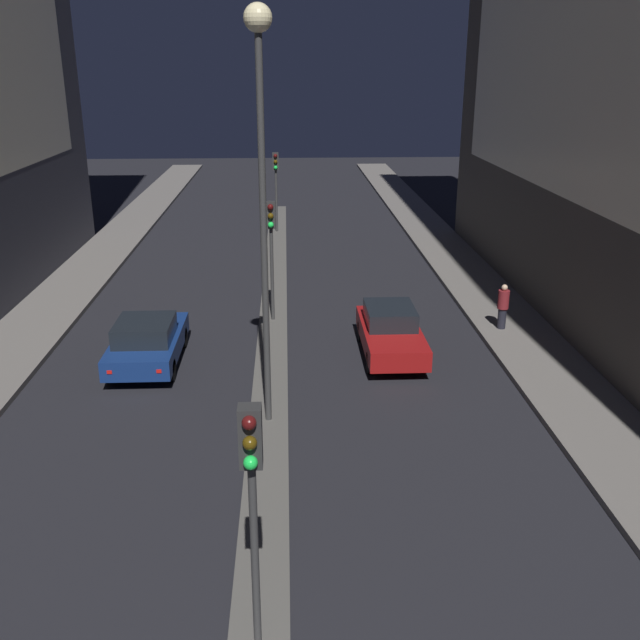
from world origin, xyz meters
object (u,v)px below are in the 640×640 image
at_px(traffic_light_mid, 271,234).
at_px(street_lamp, 261,136).
at_px(traffic_light_far, 276,174).
at_px(car_left_lane, 147,341).
at_px(car_right_lane, 391,332).
at_px(traffic_light_near, 252,479).
at_px(pedestrian_on_right_sidewalk, 503,306).

height_order(traffic_light_mid, street_lamp, street_lamp).
distance_m(traffic_light_mid, traffic_light_far, 14.09).
distance_m(traffic_light_far, car_left_lane, 18.21).
bearing_deg(street_lamp, car_right_lane, 49.73).
height_order(traffic_light_far, street_lamp, street_lamp).
bearing_deg(car_right_lane, street_lamp, -130.27).
bearing_deg(traffic_light_far, street_lamp, -90.00).
xyz_separation_m(traffic_light_near, traffic_light_mid, (0.00, 15.12, 0.00)).
bearing_deg(pedestrian_on_right_sidewalk, traffic_light_far, 116.47).
relative_size(traffic_light_far, car_right_lane, 0.98).
relative_size(traffic_light_mid, traffic_light_far, 1.00).
height_order(traffic_light_near, street_lamp, street_lamp).
distance_m(street_lamp, car_left_lane, 8.31).
distance_m(traffic_light_near, traffic_light_mid, 15.12).
distance_m(traffic_light_far, street_lamp, 21.93).
xyz_separation_m(traffic_light_far, car_right_lane, (3.70, -17.21, -2.42)).
xyz_separation_m(traffic_light_near, car_right_lane, (3.70, 12.01, -2.42)).
bearing_deg(traffic_light_far, car_right_lane, -77.85).
bearing_deg(car_right_lane, traffic_light_near, -107.14).
xyz_separation_m(traffic_light_mid, car_left_lane, (-3.70, -3.57, -2.43)).
height_order(traffic_light_near, car_left_lane, traffic_light_near).
relative_size(car_right_lane, pedestrian_on_right_sidewalk, 2.78).
bearing_deg(traffic_light_far, car_left_lane, -101.85).
bearing_deg(traffic_light_mid, car_left_lane, -136.09).
bearing_deg(pedestrian_on_right_sidewalk, car_right_lane, -156.98).
relative_size(traffic_light_near, pedestrian_on_right_sidewalk, 2.71).
xyz_separation_m(traffic_light_far, car_left_lane, (-3.70, -17.66, -2.43)).
xyz_separation_m(traffic_light_near, street_lamp, (0.00, 7.64, 3.90)).
xyz_separation_m(traffic_light_far, pedestrian_on_right_sidewalk, (7.72, -15.50, -2.21)).
relative_size(street_lamp, pedestrian_on_right_sidewalk, 6.31).
relative_size(traffic_light_mid, car_right_lane, 0.98).
relative_size(traffic_light_near, traffic_light_mid, 1.00).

